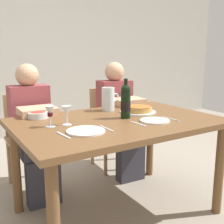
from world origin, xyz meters
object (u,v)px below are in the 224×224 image
wine_glass_left_diner (67,111)px  dinner_plate_right_setting (155,121)px  wine_bottle (126,101)px  diner_left (33,127)px  salad_bowl (38,114)px  dining_table (118,131)px  chair_right (109,122)px  wine_glass_right_diner (50,112)px  diner_right (120,116)px  dinner_plate_left_setting (86,131)px  water_pitcher (108,100)px  baked_tart (138,109)px  chair_left (28,134)px

wine_glass_left_diner → dinner_plate_right_setting: wine_glass_left_diner is taller
wine_bottle → wine_glass_left_diner: size_ratio=2.24×
diner_left → salad_bowl: bearing=84.1°
dining_table → diner_left: diner_left is taller
wine_bottle → chair_right: wine_bottle is taller
wine_glass_right_diner → diner_right: size_ratio=0.12×
dinner_plate_right_setting → wine_bottle: bearing=119.8°
wine_glass_left_diner → dinner_plate_left_setting: size_ratio=0.55×
wine_bottle → dinner_plate_left_setting: wine_bottle is taller
salad_bowl → dinner_plate_right_setting: size_ratio=0.72×
wine_glass_right_diner → diner_left: (0.05, 0.58, -0.24)m
wine_bottle → chair_right: (0.38, 0.87, -0.39)m
water_pitcher → chair_right: 0.74m
baked_tart → wine_glass_right_diner: wine_glass_right_diner is taller
salad_bowl → diner_right: bearing=16.9°
diner_left → chair_right: bearing=-163.7°
baked_tart → dinner_plate_left_setting: bearing=-154.4°
wine_glass_right_diner → dinner_plate_right_setting: bearing=-20.1°
dinner_plate_left_setting → chair_left: size_ratio=0.28×
water_pitcher → salad_bowl: bearing=177.0°
dinner_plate_right_setting → diner_right: size_ratio=0.19×
salad_bowl → chair_left: bearing=85.2°
water_pitcher → dinner_plate_left_setting: (-0.47, -0.51, -0.08)m
dinner_plate_left_setting → dinner_plate_right_setting: size_ratio=1.14×
wine_bottle → baked_tart: bearing=29.4°
chair_left → diner_right: 0.93m
salad_bowl → chair_right: bearing=28.8°
diner_right → water_pitcher: bearing=48.0°
water_pitcher → wine_glass_right_diner: (-0.61, -0.27, 0.01)m
dining_table → wine_bottle: 0.23m
dining_table → chair_left: 1.00m
diner_right → diner_left: bearing=4.0°
wine_glass_left_diner → dinner_plate_right_setting: size_ratio=0.63×
wine_bottle → salad_bowl: bearing=148.3°
water_pitcher → salad_bowl: water_pitcher is taller
baked_tart → wine_glass_left_diner: bearing=-173.2°
wine_bottle → diner_right: diner_right is taller
salad_bowl → dining_table: bearing=-36.3°
dinner_plate_right_setting → diner_right: 0.89m
salad_bowl → baked_tart: bearing=-16.9°
water_pitcher → diner_left: size_ratio=0.17×
wine_bottle → diner_left: size_ratio=0.26×
water_pitcher → diner_right: (0.33, 0.32, -0.23)m
dinner_plate_right_setting → dinner_plate_left_setting: bearing=178.4°
baked_tart → dining_table: bearing=-155.9°
dinner_plate_left_setting → dinner_plate_right_setting: 0.55m
baked_tart → dinner_plate_left_setting: baked_tart is taller
salad_bowl → diner_left: (0.04, 0.28, -0.17)m
wine_bottle → diner_left: (-0.53, 0.63, -0.27)m
dinner_plate_left_setting → diner_right: bearing=46.0°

